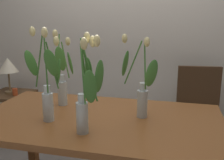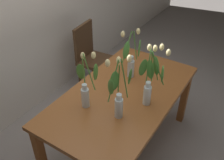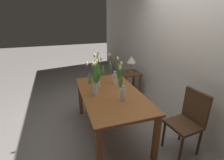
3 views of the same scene
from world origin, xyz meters
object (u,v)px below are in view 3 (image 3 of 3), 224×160
at_px(tulip_vase_3, 115,74).
at_px(pillar_candle, 130,72).
at_px(dining_table, 111,98).
at_px(tulip_vase_0, 122,88).
at_px(side_table, 130,77).
at_px(tulip_vase_2, 95,82).
at_px(dining_chair, 188,119).
at_px(tulip_vase_1, 98,75).
at_px(table_lamp, 131,60).

distance_m(tulip_vase_3, pillar_candle, 1.18).
relative_size(dining_table, tulip_vase_0, 2.98).
xyz_separation_m(dining_table, side_table, (-1.31, 0.93, -0.22)).
distance_m(tulip_vase_2, dining_chair, 1.42).
height_order(tulip_vase_1, side_table, tulip_vase_1).
height_order(tulip_vase_2, dining_chair, tulip_vase_2).
height_order(dining_table, side_table, dining_table).
bearing_deg(tulip_vase_0, tulip_vase_2, -127.55).
height_order(dining_table, tulip_vase_3, tulip_vase_3).
height_order(tulip_vase_3, side_table, tulip_vase_3).
distance_m(dining_chair, pillar_candle, 1.92).
bearing_deg(side_table, tulip_vase_2, -41.43).
relative_size(tulip_vase_1, tulip_vase_3, 1.05).
relative_size(tulip_vase_3, table_lamp, 1.40).
xyz_separation_m(dining_table, dining_chair, (0.71, 0.91, -0.12)).
bearing_deg(tulip_vase_1, pillar_candle, 133.11).
xyz_separation_m(tulip_vase_0, tulip_vase_3, (-0.58, 0.10, 0.00)).
distance_m(dining_table, tulip_vase_2, 0.41).
relative_size(tulip_vase_1, dining_chair, 0.63).
height_order(tulip_vase_2, tulip_vase_3, tulip_vase_2).
relative_size(tulip_vase_3, pillar_candle, 7.45).
bearing_deg(dining_chair, tulip_vase_0, -117.77).
xyz_separation_m(tulip_vase_3, pillar_candle, (-0.90, 0.69, -0.34)).
distance_m(tulip_vase_1, tulip_vase_3, 0.30).
bearing_deg(dining_chair, pillar_candle, -178.79).
bearing_deg(tulip_vase_2, tulip_vase_0, 52.45).
distance_m(tulip_vase_0, table_lamp, 1.82).
bearing_deg(tulip_vase_3, tulip_vase_2, -51.64).
distance_m(tulip_vase_1, dining_chair, 1.50).
xyz_separation_m(tulip_vase_3, table_lamp, (-1.01, 0.77, -0.07)).
relative_size(table_lamp, pillar_candle, 5.31).
distance_m(dining_table, pillar_candle, 1.49).
bearing_deg(dining_chair, table_lamp, 178.89).
xyz_separation_m(tulip_vase_3, side_table, (-1.00, 0.75, -0.49)).
relative_size(dining_table, tulip_vase_2, 2.85).
relative_size(dining_table, tulip_vase_1, 2.74).
relative_size(tulip_vase_1, pillar_candle, 7.78).
xyz_separation_m(table_lamp, pillar_candle, (0.12, -0.08, -0.27)).
bearing_deg(dining_table, side_table, 144.82).
bearing_deg(table_lamp, tulip_vase_2, -41.60).
xyz_separation_m(dining_table, tulip_vase_3, (-0.31, 0.17, 0.28)).
height_order(dining_table, tulip_vase_0, tulip_vase_0).
height_order(side_table, pillar_candle, pillar_candle).
bearing_deg(tulip_vase_0, side_table, 151.57).
distance_m(tulip_vase_3, side_table, 1.35).
xyz_separation_m(tulip_vase_1, pillar_candle, (-0.93, 0.99, -0.37)).
height_order(tulip_vase_0, side_table, tulip_vase_0).
bearing_deg(tulip_vase_0, table_lamp, 151.23).
bearing_deg(tulip_vase_0, dining_table, -165.65).
xyz_separation_m(tulip_vase_0, pillar_candle, (-1.48, 0.80, -0.34)).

